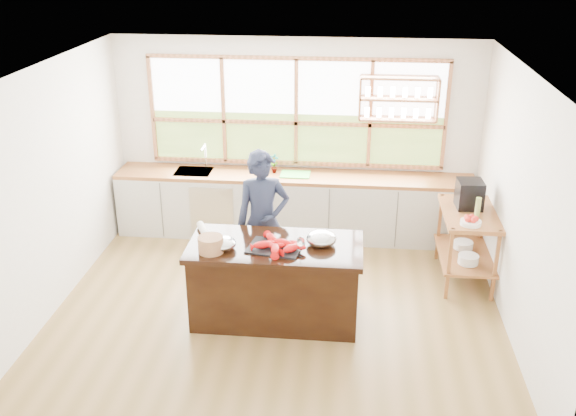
# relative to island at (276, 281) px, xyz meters

# --- Properties ---
(ground_plane) EXTENTS (5.00, 5.00, 0.00)m
(ground_plane) POSITION_rel_island_xyz_m (0.00, 0.20, -0.45)
(ground_plane) COLOR olive
(room_shell) EXTENTS (5.02, 4.52, 2.71)m
(room_shell) POSITION_rel_island_xyz_m (0.02, 0.71, 1.30)
(room_shell) COLOR silver
(room_shell) RESTS_ON ground_plane
(back_counter) EXTENTS (4.90, 0.63, 0.90)m
(back_counter) POSITION_rel_island_xyz_m (-0.02, 2.14, 0.00)
(back_counter) COLOR beige
(back_counter) RESTS_ON ground_plane
(right_shelf_unit) EXTENTS (0.62, 1.10, 0.90)m
(right_shelf_unit) POSITION_rel_island_xyz_m (2.19, 1.09, 0.15)
(right_shelf_unit) COLOR brown
(right_shelf_unit) RESTS_ON ground_plane
(island) EXTENTS (1.85, 0.90, 0.90)m
(island) POSITION_rel_island_xyz_m (0.00, 0.00, 0.00)
(island) COLOR black
(island) RESTS_ON ground_plane
(cook) EXTENTS (0.71, 0.56, 1.71)m
(cook) POSITION_rel_island_xyz_m (-0.23, 0.67, 0.40)
(cook) COLOR #1D2339
(cook) RESTS_ON ground_plane
(potted_plant) EXTENTS (0.16, 0.13, 0.26)m
(potted_plant) POSITION_rel_island_xyz_m (-0.28, 2.20, 0.58)
(potted_plant) COLOR slate
(potted_plant) RESTS_ON back_counter
(cutting_board) EXTENTS (0.40, 0.30, 0.01)m
(cutting_board) POSITION_rel_island_xyz_m (0.02, 2.14, 0.45)
(cutting_board) COLOR green
(cutting_board) RESTS_ON back_counter
(espresso_machine) EXTENTS (0.31, 0.33, 0.34)m
(espresso_machine) POSITION_rel_island_xyz_m (2.19, 1.24, 0.61)
(espresso_machine) COLOR black
(espresso_machine) RESTS_ON right_shelf_unit
(wine_bottle) EXTENTS (0.08, 0.08, 0.25)m
(wine_bottle) POSITION_rel_island_xyz_m (2.24, 0.92, 0.57)
(wine_bottle) COLOR #9CB453
(wine_bottle) RESTS_ON right_shelf_unit
(fruit_bowl) EXTENTS (0.24, 0.24, 0.11)m
(fruit_bowl) POSITION_rel_island_xyz_m (2.14, 0.73, 0.49)
(fruit_bowl) COLOR white
(fruit_bowl) RESTS_ON right_shelf_unit
(slate_board) EXTENTS (0.61, 0.49, 0.02)m
(slate_board) POSITION_rel_island_xyz_m (0.01, -0.09, 0.45)
(slate_board) COLOR black
(slate_board) RESTS_ON island
(lobster_pile) EXTENTS (0.52, 0.48, 0.08)m
(lobster_pile) POSITION_rel_island_xyz_m (0.03, -0.12, 0.50)
(lobster_pile) COLOR red
(lobster_pile) RESTS_ON slate_board
(mixing_bowl_left) EXTENTS (0.28, 0.28, 0.14)m
(mixing_bowl_left) POSITION_rel_island_xyz_m (-0.54, -0.15, 0.51)
(mixing_bowl_left) COLOR #B9BCC1
(mixing_bowl_left) RESTS_ON island
(mixing_bowl_right) EXTENTS (0.32, 0.32, 0.15)m
(mixing_bowl_right) POSITION_rel_island_xyz_m (0.48, 0.05, 0.51)
(mixing_bowl_right) COLOR #B9BCC1
(mixing_bowl_right) RESTS_ON island
(wine_glass) EXTENTS (0.08, 0.08, 0.22)m
(wine_glass) POSITION_rel_island_xyz_m (0.29, -0.24, 0.61)
(wine_glass) COLOR silver
(wine_glass) RESTS_ON island
(wicker_basket) EXTENTS (0.27, 0.27, 0.17)m
(wicker_basket) POSITION_rel_island_xyz_m (-0.64, -0.23, 0.53)
(wicker_basket) COLOR #A9744B
(wicker_basket) RESTS_ON island
(parchment_roll) EXTENTS (0.20, 0.30, 0.08)m
(parchment_roll) POSITION_rel_island_xyz_m (-0.83, 0.21, 0.49)
(parchment_roll) COLOR silver
(parchment_roll) RESTS_ON island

